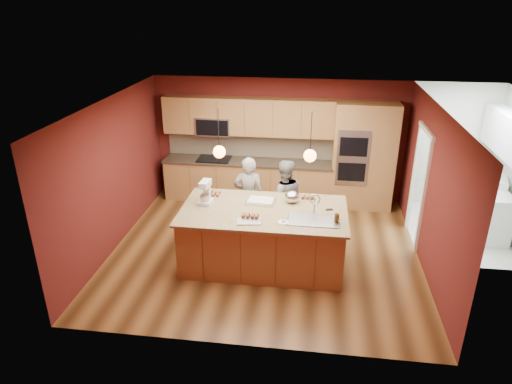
# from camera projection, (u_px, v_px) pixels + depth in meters

# --- Properties ---
(floor) EXTENTS (5.50, 5.50, 0.00)m
(floor) POSITION_uv_depth(u_px,v_px,m) (265.00, 250.00, 8.38)
(floor) COLOR #452912
(floor) RESTS_ON ground
(ceiling) EXTENTS (5.50, 5.50, 0.00)m
(ceiling) POSITION_uv_depth(u_px,v_px,m) (266.00, 104.00, 7.30)
(ceiling) COLOR white
(ceiling) RESTS_ON ground
(wall_back) EXTENTS (5.50, 0.00, 5.50)m
(wall_back) POSITION_uv_depth(u_px,v_px,m) (278.00, 140.00, 10.11)
(wall_back) COLOR #531715
(wall_back) RESTS_ON ground
(wall_front) EXTENTS (5.50, 0.00, 5.50)m
(wall_front) POSITION_uv_depth(u_px,v_px,m) (242.00, 259.00, 5.56)
(wall_front) COLOR #531715
(wall_front) RESTS_ON ground
(wall_left) EXTENTS (0.00, 5.00, 5.00)m
(wall_left) POSITION_uv_depth(u_px,v_px,m) (113.00, 174.00, 8.17)
(wall_left) COLOR #531715
(wall_left) RESTS_ON ground
(wall_right) EXTENTS (0.00, 5.00, 5.00)m
(wall_right) POSITION_uv_depth(u_px,v_px,m) (431.00, 190.00, 7.50)
(wall_right) COLOR #531715
(wall_right) RESTS_ON ground
(cabinet_run) EXTENTS (3.74, 0.64, 2.30)m
(cabinet_run) POSITION_uv_depth(u_px,v_px,m) (246.00, 158.00, 10.11)
(cabinet_run) COLOR olive
(cabinet_run) RESTS_ON floor
(oven_column) EXTENTS (1.30, 0.62, 2.30)m
(oven_column) POSITION_uv_depth(u_px,v_px,m) (363.00, 156.00, 9.69)
(oven_column) COLOR olive
(oven_column) RESTS_ON floor
(doorway_trim) EXTENTS (0.08, 1.11, 2.20)m
(doorway_trim) POSITION_uv_depth(u_px,v_px,m) (418.00, 188.00, 8.35)
(doorway_trim) COLOR white
(doorway_trim) RESTS_ON wall_right
(pendant_left) EXTENTS (0.20, 0.20, 0.80)m
(pendant_left) POSITION_uv_depth(u_px,v_px,m) (219.00, 152.00, 7.29)
(pendant_left) COLOR black
(pendant_left) RESTS_ON ceiling
(pendant_right) EXTENTS (0.20, 0.20, 0.80)m
(pendant_right) POSITION_uv_depth(u_px,v_px,m) (310.00, 155.00, 7.11)
(pendant_right) COLOR black
(pendant_right) RESTS_ON ceiling
(island) EXTENTS (2.77, 1.54, 1.40)m
(island) POSITION_uv_depth(u_px,v_px,m) (264.00, 236.00, 7.79)
(island) COLOR olive
(island) RESTS_ON floor
(person_left) EXTENTS (0.59, 0.40, 1.57)m
(person_left) POSITION_uv_depth(u_px,v_px,m) (249.00, 196.00, 8.67)
(person_left) COLOR black
(person_left) RESTS_ON floor
(person_right) EXTENTS (0.87, 0.75, 1.55)m
(person_right) POSITION_uv_depth(u_px,v_px,m) (284.00, 199.00, 8.59)
(person_right) COLOR slate
(person_right) RESTS_ON floor
(stand_mixer) EXTENTS (0.25, 0.32, 0.41)m
(stand_mixer) POSITION_uv_depth(u_px,v_px,m) (206.00, 194.00, 7.77)
(stand_mixer) COLOR silver
(stand_mixer) RESTS_ON island
(sheet_cake) EXTENTS (0.52, 0.40, 0.05)m
(sheet_cake) POSITION_uv_depth(u_px,v_px,m) (261.00, 201.00, 7.86)
(sheet_cake) COLOR silver
(sheet_cake) RESTS_ON island
(cooling_rack) EXTENTS (0.41, 0.32, 0.02)m
(cooling_rack) POSITION_uv_depth(u_px,v_px,m) (249.00, 221.00, 7.20)
(cooling_rack) COLOR #A9ABB0
(cooling_rack) RESTS_ON island
(mixing_bowl) EXTENTS (0.26, 0.26, 0.22)m
(mixing_bowl) POSITION_uv_depth(u_px,v_px,m) (292.00, 197.00, 7.83)
(mixing_bowl) COLOR silver
(mixing_bowl) RESTS_ON island
(plate) EXTENTS (0.18, 0.18, 0.01)m
(plate) POSITION_uv_depth(u_px,v_px,m) (283.00, 222.00, 7.16)
(plate) COLOR silver
(plate) RESTS_ON island
(tumbler) EXTENTS (0.08, 0.08, 0.15)m
(tumbler) POSITION_uv_depth(u_px,v_px,m) (337.00, 218.00, 7.14)
(tumbler) COLOR #35220B
(tumbler) RESTS_ON island
(phone) EXTENTS (0.13, 0.09, 0.01)m
(phone) POSITION_uv_depth(u_px,v_px,m) (329.00, 210.00, 7.59)
(phone) COLOR black
(phone) RESTS_ON island
(cupcakes_left) EXTENTS (0.22, 0.22, 0.07)m
(cupcakes_left) POSITION_uv_depth(u_px,v_px,m) (214.00, 193.00, 8.15)
(cupcakes_left) COLOR #B37540
(cupcakes_left) RESTS_ON island
(cupcakes_rack) EXTENTS (0.30, 0.15, 0.07)m
(cupcakes_rack) POSITION_uv_depth(u_px,v_px,m) (250.00, 215.00, 7.29)
(cupcakes_rack) COLOR #B37540
(cupcakes_rack) RESTS_ON island
(cupcakes_right) EXTENTS (0.24, 0.16, 0.07)m
(cupcakes_right) POSITION_uv_depth(u_px,v_px,m) (308.00, 196.00, 8.01)
(cupcakes_right) COLOR #B37540
(cupcakes_right) RESTS_ON island
(washer) EXTENTS (0.59, 0.61, 0.93)m
(washer) POSITION_uv_depth(u_px,v_px,m) (492.00, 219.00, 8.51)
(washer) COLOR silver
(washer) RESTS_ON floor
(dryer) EXTENTS (0.82, 0.83, 1.07)m
(dryer) POSITION_uv_depth(u_px,v_px,m) (483.00, 201.00, 9.07)
(dryer) COLOR silver
(dryer) RESTS_ON floor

